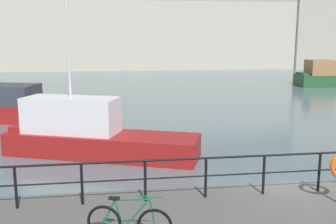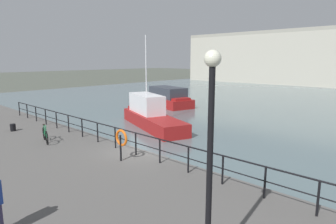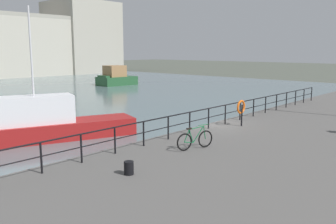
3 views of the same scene
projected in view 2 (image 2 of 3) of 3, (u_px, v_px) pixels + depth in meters
name	position (u px, v px, depth m)	size (l,w,h in m)	color
ground_plane	(142.00, 166.00, 14.30)	(240.00, 240.00, 0.00)	#4C5147
water_basin	(322.00, 102.00, 36.03)	(80.00, 60.00, 0.01)	slate
moored_small_launch	(151.00, 114.00, 22.70)	(8.37, 4.83, 7.09)	maroon
moored_blue_motorboat	(164.00, 98.00, 33.35)	(9.68, 5.07, 2.15)	maroon
quay_railing	(125.00, 136.00, 13.72)	(26.48, 0.07, 1.08)	black
parked_bicycle	(45.00, 135.00, 15.34)	(1.71, 0.57, 0.98)	black
mooring_bollard	(13.00, 127.00, 17.76)	(0.32, 0.32, 0.44)	black
life_ring_stand	(121.00, 139.00, 12.43)	(0.75, 0.16, 1.40)	black
quay_lamp_post	(210.00, 137.00, 5.47)	(0.32, 0.32, 4.53)	black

